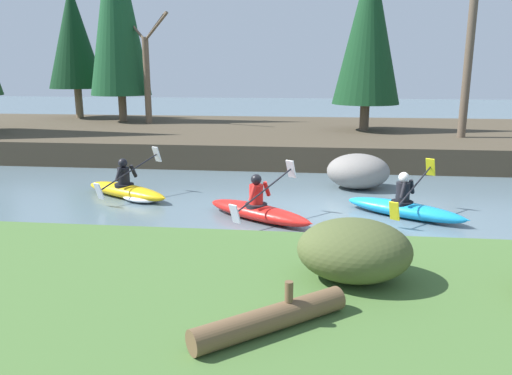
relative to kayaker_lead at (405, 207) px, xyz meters
name	(u,v)px	position (x,y,z in m)	size (l,w,h in m)	color
ground_plane	(340,217)	(-1.40, -0.14, -0.22)	(90.00, 90.00, 0.00)	slate
riverbank_far	(329,139)	(-1.40, 9.55, 0.19)	(44.00, 9.98, 0.81)	#473D2D
conifer_tree_left	(74,37)	(-13.58, 12.89, 4.45)	(2.62, 2.62, 6.32)	#7A664C
conifer_tree_mid_left	(116,3)	(-10.81, 11.50, 5.76)	(2.71, 2.71, 9.17)	brown
conifer_tree_centre	(369,28)	(-0.06, 9.16, 4.45)	(2.58, 2.58, 6.71)	brown
bare_tree_upstream	(147,70)	(-9.31, 10.80, 2.90)	(2.74, 2.71, 4.89)	brown
bare_tree_mid_upstream	(472,28)	(3.21, 7.57, 4.31)	(4.32, 4.27, 7.91)	brown
shrub_clump_nearest	(354,250)	(-1.55, -5.40, 0.96)	(1.31, 1.09, 0.71)	#4C562D
kayaker_lead	(405,207)	(0.00, 0.00, 0.00)	(2.60, 1.99, 1.20)	#1993D6
kayaker_middle	(259,210)	(-3.17, -0.58, 0.00)	(2.59, 2.00, 1.20)	red
kayaker_trailing	(129,191)	(-6.63, 0.90, -0.02)	(2.66, 1.94, 1.20)	yellow
boulder_midstream	(358,171)	(-0.81, 2.64, 0.26)	(1.69, 1.32, 0.95)	gray
driftwood_log	(271,318)	(-2.40, -6.67, 0.73)	(1.42, 1.20, 0.44)	brown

